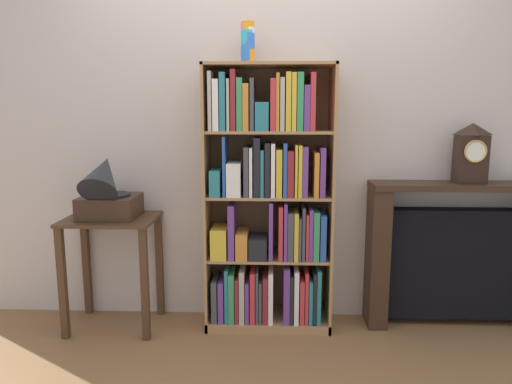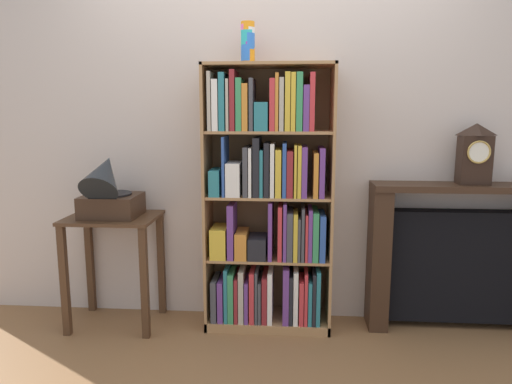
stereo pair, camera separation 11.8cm
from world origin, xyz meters
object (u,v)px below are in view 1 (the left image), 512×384
object	(u,v)px
side_table_left	(112,247)
fireplace_mantel	(458,256)
cup_stack	(248,43)
mantel_clock	(471,153)
gramophone	(106,191)
bookshelf	(268,209)

from	to	relation	value
side_table_left	fireplace_mantel	xyz separation A→B (m)	(2.27, 0.12, -0.07)
cup_stack	fireplace_mantel	size ratio (longest dim) A/B	0.21
cup_stack	side_table_left	distance (m)	1.56
fireplace_mantel	mantel_clock	distance (m)	0.68
gramophone	mantel_clock	size ratio (longest dim) A/B	1.24
cup_stack	side_table_left	size ratio (longest dim) A/B	0.34
side_table_left	gramophone	world-z (taller)	gramophone
cup_stack	bookshelf	bearing A→B (deg)	-10.83
fireplace_mantel	mantel_clock	bearing A→B (deg)	-43.61
gramophone	mantel_clock	bearing A→B (deg)	3.50
cup_stack	gramophone	distance (m)	1.27
cup_stack	side_table_left	world-z (taller)	cup_stack
gramophone	side_table_left	bearing A→B (deg)	90.00
side_table_left	fireplace_mantel	distance (m)	2.27
bookshelf	gramophone	distance (m)	1.03
gramophone	fireplace_mantel	xyz separation A→B (m)	(2.27, 0.16, -0.45)
gramophone	fireplace_mantel	size ratio (longest dim) A/B	0.40
gramophone	cup_stack	bearing A→B (deg)	7.81
side_table_left	cup_stack	bearing A→B (deg)	4.66
bookshelf	mantel_clock	distance (m)	1.33
fireplace_mantel	side_table_left	bearing A→B (deg)	-177.08
bookshelf	gramophone	xyz separation A→B (m)	(-1.02, -0.10, 0.13)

